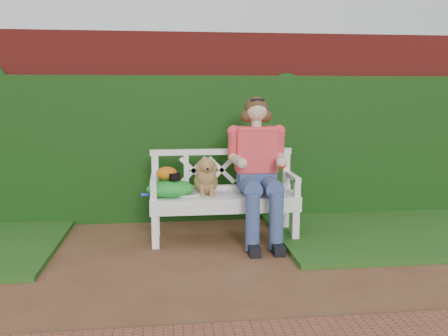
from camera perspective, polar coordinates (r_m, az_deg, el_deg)
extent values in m
plane|color=#55351E|center=(4.15, -6.29, -12.32)|extent=(60.00, 60.00, 0.00)
cube|color=maroon|center=(5.78, -6.67, 4.96)|extent=(10.00, 0.30, 2.20)
cube|color=#174C10|center=(5.59, -6.61, 2.24)|extent=(10.00, 0.18, 1.70)
cube|color=#235318|center=(5.54, 19.45, -6.99)|extent=(2.60, 2.00, 0.05)
cube|color=black|center=(4.76, -6.03, -1.01)|extent=(0.13, 0.10, 0.08)
ellipsoid|color=#C2620F|center=(4.78, -6.92, -0.64)|extent=(0.22, 0.17, 0.13)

